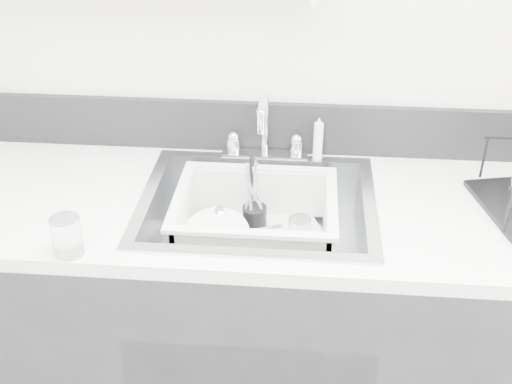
{
  "coord_description": "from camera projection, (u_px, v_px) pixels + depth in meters",
  "views": [
    {
      "loc": [
        0.12,
        -0.28,
        1.85
      ],
      "look_at": [
        0.0,
        1.14,
        0.98
      ],
      "focal_mm": 45.0,
      "sensor_mm": 36.0,
      "label": 1
    }
  ],
  "objects": [
    {
      "name": "sink",
      "position": [
        258.0,
        229.0,
        1.79
      ],
      "size": [
        0.64,
        0.52,
        0.2
      ],
      "primitive_type": null,
      "color": "silver",
      "rests_on": "counter_run"
    },
    {
      "name": "plate_stack",
      "position": [
        218.0,
        245.0,
        1.79
      ],
      "size": [
        0.24,
        0.23,
        0.09
      ],
      "rotation": [
        0.0,
        0.0,
        -0.4
      ],
      "color": "white",
      "rests_on": "wash_tub"
    },
    {
      "name": "utensil_cup",
      "position": [
        254.0,
        217.0,
        1.86
      ],
      "size": [
        0.07,
        0.07,
        0.24
      ],
      "rotation": [
        0.0,
        0.0,
        0.16
      ],
      "color": "black",
      "rests_on": "wash_tub"
    },
    {
      "name": "backsplash",
      "position": [
        266.0,
        127.0,
        1.96
      ],
      "size": [
        3.2,
        0.02,
        0.16
      ],
      "primitive_type": "cube",
      "color": "black",
      "rests_on": "counter_run"
    },
    {
      "name": "ladle",
      "position": [
        234.0,
        234.0,
        1.81
      ],
      "size": [
        0.26,
        0.28,
        0.08
      ],
      "primitive_type": null,
      "rotation": [
        0.0,
        0.0,
        -0.88
      ],
      "color": "silver",
      "rests_on": "wash_tub"
    },
    {
      "name": "counter_run",
      "position": [
        257.0,
        327.0,
        1.98
      ],
      "size": [
        3.2,
        0.62,
        0.92
      ],
      "color": "black",
      "rests_on": "ground"
    },
    {
      "name": "tumbler_in_tub",
      "position": [
        299.0,
        233.0,
        1.8
      ],
      "size": [
        0.07,
        0.07,
        0.09
      ],
      "primitive_type": "cylinder",
      "rotation": [
        0.0,
        0.0,
        -0.17
      ],
      "color": "white",
      "rests_on": "wash_tub"
    },
    {
      "name": "bowl_small",
      "position": [
        282.0,
        256.0,
        1.76
      ],
      "size": [
        0.14,
        0.14,
        0.04
      ],
      "primitive_type": "imported",
      "rotation": [
        0.0,
        0.0,
        -0.29
      ],
      "color": "white",
      "rests_on": "wash_tub"
    },
    {
      "name": "tumbler_counter",
      "position": [
        67.0,
        236.0,
        1.52
      ],
      "size": [
        0.07,
        0.07,
        0.1
      ],
      "primitive_type": "cylinder",
      "rotation": [
        0.0,
        0.0,
        -0.04
      ],
      "color": "white",
      "rests_on": "counter_run"
    },
    {
      "name": "side_sprayer",
      "position": [
        318.0,
        139.0,
        1.91
      ],
      "size": [
        0.03,
        0.03,
        0.14
      ],
      "primitive_type": "cylinder",
      "color": "white",
      "rests_on": "counter_run"
    },
    {
      "name": "faucet",
      "position": [
        265.0,
        141.0,
        1.92
      ],
      "size": [
        0.26,
        0.18,
        0.23
      ],
      "color": "silver",
      "rests_on": "counter_run"
    },
    {
      "name": "wash_tub",
      "position": [
        255.0,
        222.0,
        1.8
      ],
      "size": [
        0.55,
        0.51,
        0.17
      ],
      "primitive_type": null,
      "rotation": [
        0.0,
        0.0,
        0.38
      ],
      "color": "white",
      "rests_on": "sink"
    }
  ]
}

